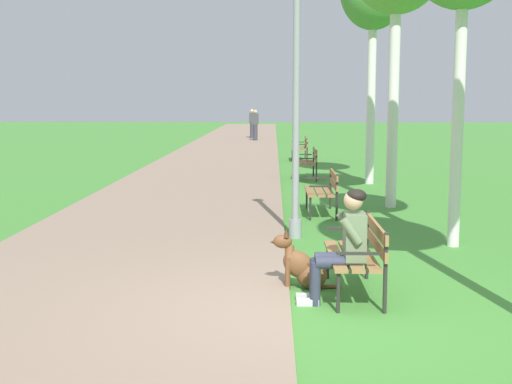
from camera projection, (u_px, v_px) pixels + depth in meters
The scene contains 11 objects.
ground_plane at pixel (309, 313), 7.14m from camera, with size 120.00×120.00×0.00m, color #478E38.
paved_path at pixel (229, 148), 30.97m from camera, with size 4.35×60.00×0.04m, color gray.
park_bench_near at pixel (360, 250), 7.75m from camera, with size 0.55×1.50×0.85m.
park_bench_mid at pixel (324, 188), 13.19m from camera, with size 0.55×1.50×0.85m.
park_bench_far at pixel (308, 161), 19.05m from camera, with size 0.55×1.50×0.85m.
park_bench_furthest at pixel (301, 147), 24.75m from camera, with size 0.55×1.50×0.85m.
person_seated_on_near_bench at pixel (344, 242), 7.40m from camera, with size 0.74×0.49×1.25m.
dog_brown at pixel (303, 267), 8.03m from camera, with size 0.83×0.28×0.71m.
lamp_post_near at pixel (296, 104), 10.74m from camera, with size 0.24×0.24×4.10m.
pedestrian_distant at pixel (255, 125), 36.32m from camera, with size 0.32×0.22×1.65m.
pedestrian_further_distant at pixel (252, 124), 38.51m from camera, with size 0.32×0.22×1.65m.
Camera 1 is at (-0.38, -6.92, 2.20)m, focal length 48.36 mm.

